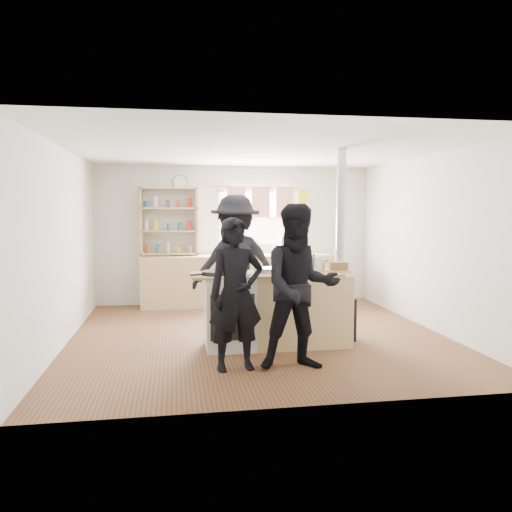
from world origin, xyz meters
name	(u,v)px	position (x,y,z in m)	size (l,w,h in m)	color
ground	(258,336)	(0.00, 0.00, -0.01)	(5.00, 5.00, 0.01)	brown
back_counter	(238,280)	(0.00, 2.22, 0.45)	(3.40, 0.55, 0.90)	tan
shelving_unit	(169,221)	(-1.20, 2.34, 1.51)	(1.00, 0.28, 1.20)	tan
thermos	(283,246)	(0.83, 2.22, 1.05)	(0.10, 0.10, 0.30)	silver
cooking_island	(277,309)	(0.14, -0.55, 0.47)	(1.97, 0.64, 0.93)	white
skillet_greens	(215,273)	(-0.63, -0.64, 0.96)	(0.45, 0.45, 0.05)	black
roast_tray	(270,270)	(0.06, -0.54, 0.97)	(0.38, 0.28, 0.06)	silver
stockpot_stove	(235,265)	(-0.36, -0.38, 1.02)	(0.25, 0.25, 0.20)	#B8B8BB
stockpot_counter	(314,263)	(0.64, -0.49, 1.03)	(0.30, 0.30, 0.22)	silver
bread_board	(338,268)	(0.93, -0.59, 0.98)	(0.29, 0.21, 0.12)	tan
flue_heater	(340,291)	(1.03, -0.37, 0.64)	(0.35, 0.35, 2.50)	black
person_near_left	(236,294)	(-0.47, -1.39, 0.82)	(0.60, 0.39, 1.63)	black
person_near_right	(300,287)	(0.20, -1.48, 0.89)	(0.86, 0.67, 1.78)	black
person_far	(236,263)	(-0.26, 0.39, 0.96)	(1.24, 0.71, 1.92)	black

